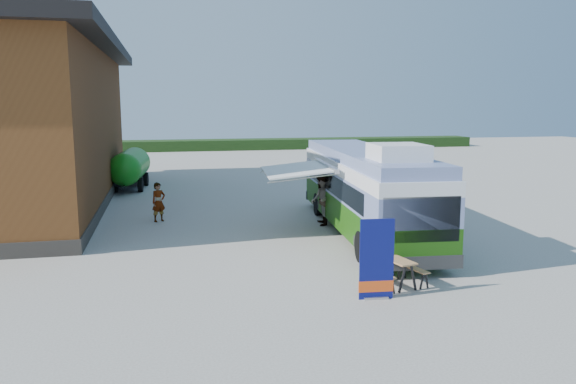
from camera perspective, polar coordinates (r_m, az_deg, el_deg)
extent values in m
plane|color=#BCB7AD|center=(18.80, -0.25, -5.29)|extent=(100.00, 100.00, 0.00)
cube|color=brown|center=(28.61, -26.02, 5.84)|extent=(8.00, 20.00, 7.00)
cube|color=black|center=(28.71, -26.56, 13.32)|extent=(9.60, 21.20, 0.50)
cube|color=#332D28|center=(28.93, -25.57, -0.59)|extent=(8.10, 20.10, 0.50)
cube|color=#264419|center=(57.20, -0.45, 4.92)|extent=(40.00, 3.00, 1.00)
cube|color=#246510|center=(20.46, 7.74, -1.77)|extent=(3.28, 11.41, 1.03)
cube|color=#7483B5|center=(20.31, 7.79, 0.83)|extent=(3.28, 11.41, 0.84)
cube|color=black|center=(20.49, 4.31, 0.96)|extent=(0.83, 9.35, 0.66)
cube|color=black|center=(21.09, 10.50, 1.07)|extent=(0.83, 9.35, 0.66)
cube|color=white|center=(20.23, 7.83, 2.61)|extent=(3.28, 11.41, 0.42)
cube|color=#7483B5|center=(20.19, 7.86, 3.73)|extent=(3.13, 11.21, 0.38)
cube|color=white|center=(16.76, 11.12, 4.01)|extent=(1.64, 1.81, 0.47)
cube|color=black|center=(15.09, 13.40, -2.74)|extent=(2.11, 0.24, 1.22)
cube|color=#2D2D2D|center=(15.41, 13.17, -6.98)|extent=(2.40, 0.40, 0.38)
cube|color=#2D2D2D|center=(25.83, 4.49, -0.29)|extent=(2.40, 0.40, 0.38)
cylinder|color=black|center=(16.74, 7.61, -5.53)|extent=(0.36, 0.96, 0.94)
cylinder|color=black|center=(17.40, 14.34, -5.17)|extent=(0.36, 0.96, 0.94)
cylinder|color=black|center=(23.44, 3.12, -1.24)|extent=(0.36, 0.96, 0.94)
cylinder|color=black|center=(23.92, 8.08, -1.11)|extent=(0.36, 0.96, 0.94)
cube|color=white|center=(19.70, 0.74, 2.80)|extent=(2.45, 3.64, 0.28)
cube|color=#A5A8AD|center=(19.87, 3.84, 3.31)|extent=(0.47, 3.77, 0.15)
cylinder|color=#A5A8AD|center=(18.30, 1.39, 2.00)|extent=(2.26, 0.24, 0.29)
cylinder|color=#A5A8AD|center=(21.13, 0.18, 2.96)|extent=(2.26, 0.24, 0.29)
cube|color=#0C115D|center=(13.59, 9.00, -6.77)|extent=(0.84, 0.10, 1.97)
cube|color=#EC4E16|center=(13.79, 8.93, -9.44)|extent=(0.86, 0.11, 0.28)
cube|color=#A5A8AD|center=(13.88, 8.90, -10.56)|extent=(0.60, 0.23, 0.06)
cylinder|color=#A5A8AD|center=(13.61, 8.97, -6.75)|extent=(0.03, 0.03, 1.97)
cube|color=tan|center=(14.68, 11.01, -6.76)|extent=(0.71, 1.20, 0.04)
cube|color=tan|center=(14.47, 9.31, -8.11)|extent=(0.48, 1.15, 0.03)
cube|color=tan|center=(15.06, 12.58, -7.52)|extent=(0.48, 1.15, 0.03)
cube|color=black|center=(14.32, 11.53, -8.67)|extent=(0.06, 0.06, 0.70)
cube|color=black|center=(14.52, 12.62, -8.46)|extent=(0.06, 0.06, 0.70)
cube|color=black|center=(15.05, 9.38, -7.73)|extent=(0.06, 0.06, 0.70)
cube|color=black|center=(15.24, 10.44, -7.55)|extent=(0.06, 0.06, 0.70)
imported|color=#999999|center=(22.71, -13.01, -1.01)|extent=(0.67, 0.59, 1.56)
imported|color=#999999|center=(21.49, 3.39, -0.82)|extent=(0.89, 1.06, 1.95)
cylinder|color=#178218|center=(31.64, -15.74, 2.59)|extent=(2.04, 3.91, 1.69)
sphere|color=#178218|center=(29.79, -16.27, 2.18)|extent=(1.69, 1.69, 1.69)
sphere|color=#178218|center=(33.49, -15.27, 2.95)|extent=(1.69, 1.69, 1.69)
cube|color=black|center=(31.73, -15.68, 1.24)|extent=(1.49, 4.04, 0.19)
cube|color=black|center=(29.34, -16.38, 0.50)|extent=(0.22, 1.14, 0.09)
cylinder|color=black|center=(30.75, -17.19, 0.67)|extent=(0.30, 0.77, 0.75)
cylinder|color=black|center=(30.55, -14.76, 0.72)|extent=(0.30, 0.77, 0.75)
cylinder|color=black|center=(32.96, -16.52, 1.24)|extent=(0.30, 0.77, 0.75)
cylinder|color=black|center=(32.77, -14.24, 1.29)|extent=(0.30, 0.77, 0.75)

